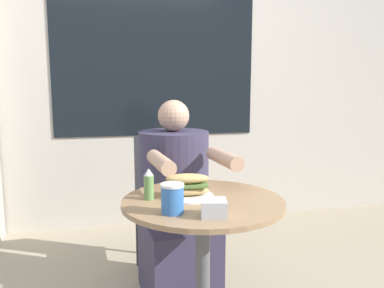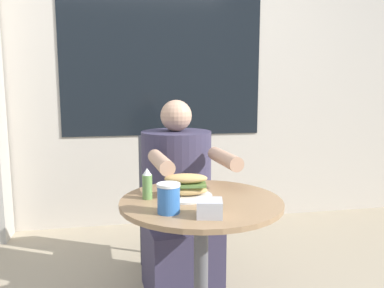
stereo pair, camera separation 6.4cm
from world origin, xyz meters
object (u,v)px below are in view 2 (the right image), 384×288
at_px(seated_diner, 178,215).
at_px(condiment_bottle, 147,184).
at_px(cafe_table, 201,245).
at_px(drink_cup, 169,198).
at_px(sandwich_on_plate, 186,187).
at_px(diner_chair, 168,190).

relative_size(seated_diner, condiment_bottle, 8.63).
xyz_separation_m(cafe_table, drink_cup, (-0.15, -0.14, 0.25)).
bearing_deg(condiment_bottle, sandwich_on_plate, -0.92).
bearing_deg(sandwich_on_plate, condiment_bottle, 179.08).
height_order(diner_chair, sandwich_on_plate, diner_chair).
bearing_deg(condiment_bottle, cafe_table, -13.49).
bearing_deg(cafe_table, sandwich_on_plate, 138.15).
xyz_separation_m(cafe_table, seated_diner, (-0.01, 0.53, -0.05)).
xyz_separation_m(diner_chair, drink_cup, (-0.13, -1.03, 0.25)).
distance_m(diner_chair, seated_diner, 0.36).
bearing_deg(diner_chair, drink_cup, 78.18).
height_order(cafe_table, diner_chair, diner_chair).
bearing_deg(condiment_bottle, drink_cup, -71.66).
bearing_deg(diner_chair, seated_diner, 87.01).
distance_m(sandwich_on_plate, condiment_bottle, 0.16).
xyz_separation_m(cafe_table, condiment_bottle, (-0.22, 0.05, 0.26)).
xyz_separation_m(diner_chair, seated_diner, (0.01, -0.35, -0.05)).
relative_size(cafe_table, condiment_bottle, 5.60).
distance_m(seated_diner, sandwich_on_plate, 0.57).
relative_size(seated_diner, drink_cup, 10.10).
height_order(diner_chair, seated_diner, seated_diner).
bearing_deg(diner_chair, cafe_table, 86.80).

